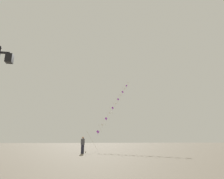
# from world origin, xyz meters

# --- Properties ---
(ground_plane) EXTENTS (160.00, 160.00, 0.00)m
(ground_plane) POSITION_xyz_m (0.00, 20.00, 0.00)
(ground_plane) COLOR #756B5B
(kite_train) EXTENTS (9.50, 15.22, 13.14)m
(kite_train) POSITION_xyz_m (6.87, 28.33, 7.00)
(kite_train) COLOR brown
(kite_train) RESTS_ON ground_plane
(kite_flyer) EXTENTS (0.45, 0.60, 1.71)m
(kite_flyer) POSITION_xyz_m (1.53, 19.34, 0.90)
(kite_flyer) COLOR #1E1E2D
(kite_flyer) RESTS_ON ground_plane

